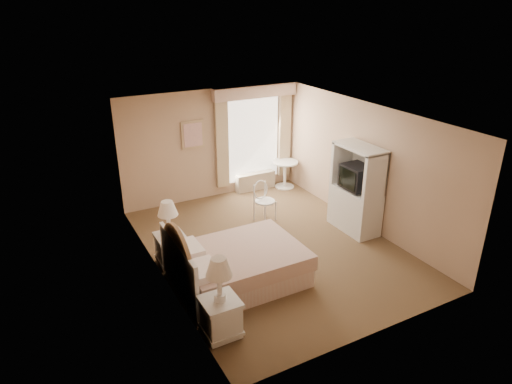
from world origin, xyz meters
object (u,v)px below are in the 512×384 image
round_table (285,170)px  cafe_chair (263,198)px  nightstand_near (220,308)px  nightstand_far (170,241)px  bed (234,265)px  armoire (356,196)px

round_table → cafe_chair: bearing=-135.7°
nightstand_near → nightstand_far: nightstand_near is taller
nightstand_near → nightstand_far: (-0.00, 2.12, -0.01)m
bed → armoire: armoire is taller
nightstand_far → armoire: armoire is taller
nightstand_near → cafe_chair: nightstand_near is taller
nightstand_near → cafe_chair: (2.25, 2.86, 0.04)m
round_table → armoire: armoire is taller
nightstand_near → cafe_chair: 3.64m
armoire → nightstand_far: bearing=172.3°
nightstand_near → armoire: bearing=24.0°
bed → armoire: 3.02m
nightstand_far → cafe_chair: size_ratio=1.36×
nightstand_near → cafe_chair: bearing=51.8°
nightstand_near → armoire: (3.65, 1.62, 0.27)m
round_table → armoire: 2.56m
nightstand_far → nightstand_near: bearing=-90.0°
cafe_chair → nightstand_near: bearing=-144.7°
cafe_chair → armoire: (1.40, -1.24, 0.23)m
round_table → cafe_chair: cafe_chair is taller
round_table → cafe_chair: (-1.34, -1.31, 0.05)m
nightstand_far → armoire: size_ratio=0.67×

